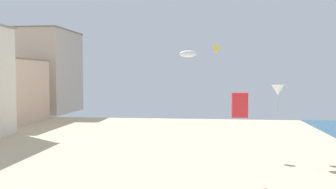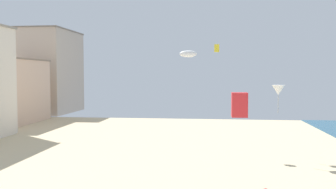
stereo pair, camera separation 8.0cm
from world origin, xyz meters
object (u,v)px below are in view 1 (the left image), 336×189
at_px(kite_white_parafoil, 188,54).
at_px(kite_white_delta_2, 278,90).
at_px(kite_red_box, 239,105).
at_px(kite_yellow_box, 216,48).

bearing_deg(kite_white_parafoil, kite_white_delta_2, 41.41).
xyz_separation_m(kite_white_parafoil, kite_red_box, (3.77, -4.17, -3.73)).
relative_size(kite_yellow_box, kite_white_delta_2, 0.30).
bearing_deg(kite_white_delta_2, kite_white_parafoil, -138.59).
bearing_deg(kite_yellow_box, kite_white_parafoil, -102.21).
height_order(kite_yellow_box, kite_white_delta_2, kite_yellow_box).
height_order(kite_yellow_box, kite_red_box, kite_yellow_box).
relative_size(kite_yellow_box, kite_red_box, 0.50).
xyz_separation_m(kite_yellow_box, kite_red_box, (1.35, -15.37, -4.96)).
relative_size(kite_white_parafoil, kite_white_delta_2, 0.50).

